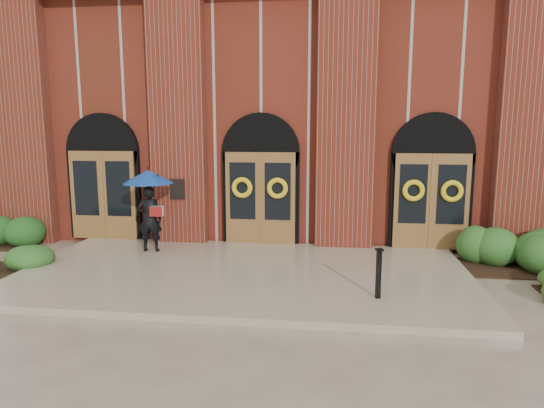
# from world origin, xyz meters

# --- Properties ---
(ground) EXTENTS (90.00, 90.00, 0.00)m
(ground) POSITION_xyz_m (0.00, 0.00, 0.00)
(ground) COLOR tan
(ground) RESTS_ON ground
(landing) EXTENTS (10.00, 5.30, 0.15)m
(landing) POSITION_xyz_m (0.00, 0.15, 0.07)
(landing) COLOR tan
(landing) RESTS_ON ground
(church_building) EXTENTS (16.20, 12.53, 7.00)m
(church_building) POSITION_xyz_m (0.00, 8.78, 3.50)
(church_building) COLOR maroon
(church_building) RESTS_ON ground
(man_with_umbrella) EXTENTS (1.45, 1.45, 2.10)m
(man_with_umbrella) POSITION_xyz_m (-2.69, 1.54, 1.62)
(man_with_umbrella) COLOR black
(man_with_umbrella) RESTS_ON landing
(metal_post) EXTENTS (0.16, 0.16, 0.96)m
(metal_post) POSITION_xyz_m (2.83, -1.23, 0.65)
(metal_post) COLOR black
(metal_post) RESTS_ON landing
(hedge_wall_right) EXTENTS (3.42, 1.37, 0.88)m
(hedge_wall_right) POSITION_xyz_m (6.88, 1.50, 0.44)
(hedge_wall_right) COLOR #29571F
(hedge_wall_right) RESTS_ON ground
(hedge_front_left) EXTENTS (1.53, 1.31, 0.54)m
(hedge_front_left) POSITION_xyz_m (-5.41, -0.26, 0.27)
(hedge_front_left) COLOR #29581E
(hedge_front_left) RESTS_ON ground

